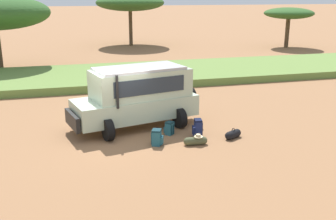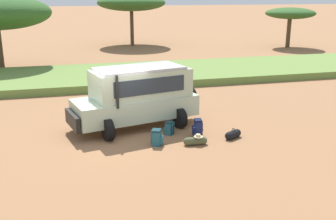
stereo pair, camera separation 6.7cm
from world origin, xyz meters
name	(u,v)px [view 1 (the left image)]	position (x,y,z in m)	size (l,w,h in m)	color
ground_plane	(118,136)	(0.00, 0.00, 0.00)	(320.00, 320.00, 0.00)	#936642
grass_bank	(94,76)	(0.00, 10.41, 0.22)	(120.00, 7.00, 0.44)	olive
safari_vehicle	(137,95)	(0.97, 0.92, 1.29)	(5.48, 3.41, 2.44)	#B2C6A8
backpack_beside_front_wheel	(169,128)	(1.94, -0.40, 0.25)	(0.41, 0.42, 0.52)	#235B6B
backpack_cluster_center	(157,138)	(1.23, -1.33, 0.28)	(0.48, 0.45, 0.58)	#235B6B
backpack_near_rear_wheel	(198,128)	(2.94, -0.83, 0.32)	(0.41, 0.43, 0.66)	navy
duffel_bag_low_black_case	(196,141)	(2.57, -1.67, 0.15)	(0.87, 0.35, 0.40)	#4C5133
duffel_bag_soft_canvas	(233,134)	(4.15, -1.40, 0.15)	(0.73, 0.53, 0.40)	black
acacia_tree_right_mid	(130,3)	(5.17, 26.56, 4.29)	(6.89, 7.40, 5.14)	brown
acacia_tree_far_right	(289,14)	(19.94, 21.00, 3.31)	(4.79, 4.95, 3.89)	brown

